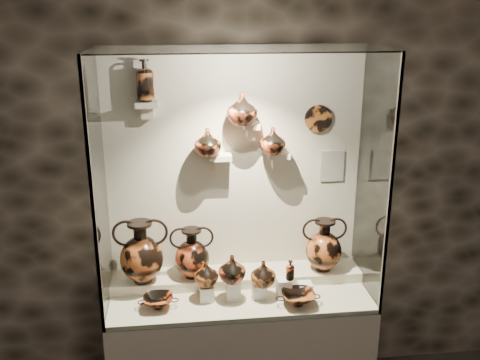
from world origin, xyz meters
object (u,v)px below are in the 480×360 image
lekythos_tall (145,78)px  jug_b (232,269)px  ovoid_vase_a (208,142)px  lekythos_small (290,269)px  ovoid_vase_b (242,109)px  jug_c (263,273)px  ovoid_vase_c (273,141)px  kylix_right (298,297)px  kylix_left (158,301)px  jug_a (206,273)px  amphora_mid (192,253)px  amphora_left (141,252)px  amphora_right (324,245)px

lekythos_tall → jug_b: bearing=-28.9°
lekythos_tall → ovoid_vase_a: size_ratio=1.62×
lekythos_small → ovoid_vase_b: bearing=148.6°
jug_b → jug_c: 0.20m
jug_b → ovoid_vase_c: bearing=66.1°
jug_b → kylix_right: size_ratio=0.67×
lekythos_tall → kylix_left: bearing=-83.5°
jug_b → ovoid_vase_b: (0.09, 0.26, 0.97)m
lekythos_tall → ovoid_vase_c: size_ratio=1.67×
jug_a → ovoid_vase_a: ovoid_vase_a is taller
amphora_mid → ovoid_vase_c: 0.91m
jug_a → ovoid_vase_a: 0.83m
amphora_mid → lekythos_small: size_ratio=2.28×
amphora_left → jug_a: 0.45m
jug_a → ovoid_vase_c: bearing=23.4°
jug_a → ovoid_vase_b: (0.26, 0.23, 1.01)m
lekythos_small → kylix_right: (0.03, -0.11, -0.14)m
amphora_left → jug_c: (0.77, -0.19, -0.11)m
jug_b → kylix_right: 0.45m
jug_c → kylix_left: (-0.67, -0.04, -0.13)m
amphora_left → jug_a: bearing=-27.8°
amphora_mid → jug_a: size_ratio=2.10×
jug_b → jug_a: bearing=-166.6°
jug_b → ovoid_vase_a: size_ratio=1.01×
amphora_left → lekythos_small: (0.95, -0.19, -0.09)m
amphora_mid → jug_c: bearing=-38.4°
ovoid_vase_c → jug_c: bearing=-108.6°
jug_b → amphora_right: bearing=41.1°
amphora_left → jug_c: amphora_left is taller
amphora_mid → amphora_right: size_ratio=0.94×
lekythos_tall → ovoid_vase_c: bearing=0.2°
amphora_mid → lekythos_tall: 1.17m
ovoid_vase_c → jug_b: bearing=-136.8°
lekythos_small → ovoid_vase_c: size_ratio=0.87×
kylix_left → ovoid_vase_a: 1.04m
jug_c → ovoid_vase_c: bearing=95.4°
lekythos_tall → ovoid_vase_a: (0.37, -0.03, -0.41)m
ovoid_vase_c → kylix_left: bearing=-157.1°
amphora_right → lekythos_small: 0.35m
amphora_right → ovoid_vase_b: ovoid_vase_b is taller
amphora_right → jug_c: (-0.45, -0.21, -0.08)m
amphora_mid → ovoid_vase_a: 0.75m
amphora_mid → lekythos_tall: lekythos_tall is taller
lekythos_small → jug_c: bearing=-168.6°
ovoid_vase_b → lekythos_small: bearing=-36.8°
amphora_mid → ovoid_vase_c: (0.54, 0.06, 0.73)m
jug_c → ovoid_vase_a: bearing=164.6°
amphora_left → ovoid_vase_b: ovoid_vase_b is taller
ovoid_vase_b → jug_c: bearing=-61.9°
jug_c → amphora_right: bearing=49.3°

